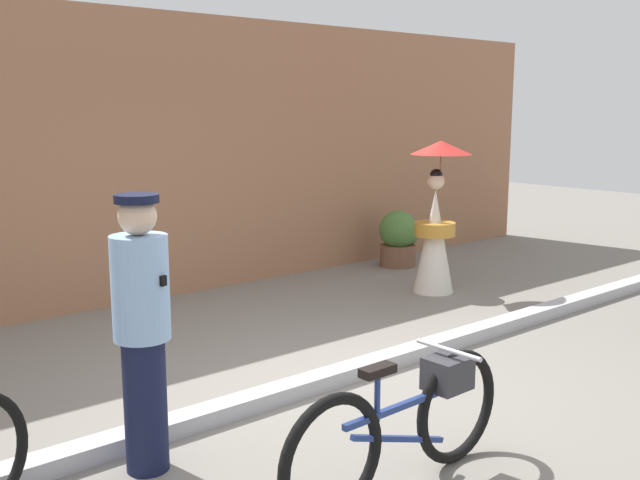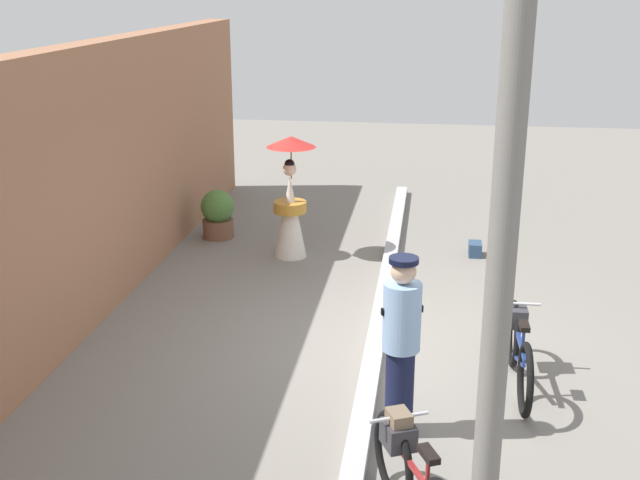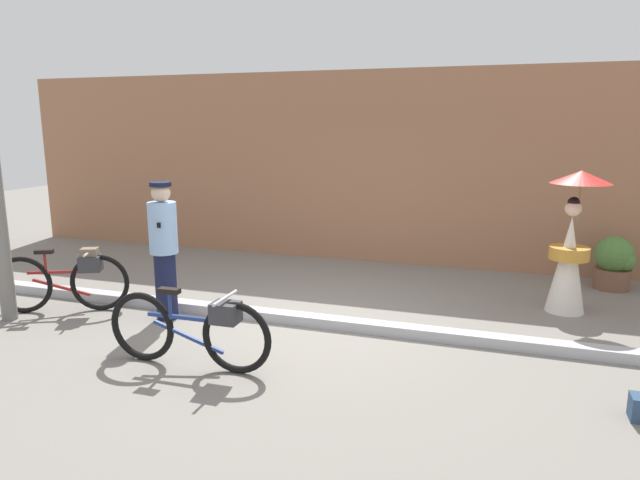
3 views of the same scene
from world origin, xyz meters
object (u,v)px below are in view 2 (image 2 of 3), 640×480
Objects in this scene: bicycle_near_officer at (413,479)px; potted_plant_by_door at (218,213)px; backpack_on_pavement at (475,249)px; utility_pole at (502,252)px; person_officer at (401,341)px; person_with_parasol at (290,199)px; bicycle_far_side at (519,349)px.

bicycle_near_officer reaches higher than potted_plant_by_door.
bicycle_near_officer reaches higher than backpack_on_pavement.
person_officer is at bearing 19.18° from utility_pole.
person_officer is at bearing -150.09° from potted_plant_by_door.
utility_pole is at bearing -135.21° from bicycle_near_officer.
utility_pole is (-6.57, -2.48, 1.52)m from person_with_parasol.
bicycle_near_officer reaches higher than bicycle_far_side.
bicycle_near_officer is at bearing -173.07° from person_officer.
backpack_on_pavement is at bearing 3.36° from bicycle_far_side.
bicycle_near_officer is at bearing 173.39° from backpack_on_pavement.
utility_pole is (-2.90, 0.52, 2.00)m from bicycle_far_side.
person_officer is 0.35× the size of utility_pole.
potted_plant_by_door is 8.48m from utility_pole.
bicycle_far_side is 1.65m from person_officer.
backpack_on_pavement is at bearing -2.28° from utility_pole.
person_with_parasol is at bearing 20.67° from utility_pole.
potted_plant_by_door is at bearing 25.87° from bicycle_near_officer.
bicycle_near_officer is at bearing -154.13° from potted_plant_by_door.
potted_plant_by_door is 0.16× the size of utility_pole.
bicycle_near_officer is 0.88× the size of bicycle_far_side.
person_officer reaches higher than bicycle_far_side.
utility_pole reaches higher than backpack_on_pavement.
utility_pole reaches higher than bicycle_far_side.
bicycle_near_officer is 0.86× the size of person_with_parasol.
utility_pole is (-7.32, -3.79, 2.00)m from potted_plant_by_door.
utility_pole reaches higher than bicycle_near_officer.
bicycle_near_officer is 2.08m from utility_pole.
bicycle_near_officer is 1.45m from person_officer.
bicycle_far_side is at bearing -135.71° from potted_plant_by_door.
backpack_on_pavement is (6.48, -0.75, -0.32)m from bicycle_near_officer.
potted_plant_by_door is (6.84, 3.31, -0.03)m from bicycle_near_officer.
bicycle_far_side reaches higher than backpack_on_pavement.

